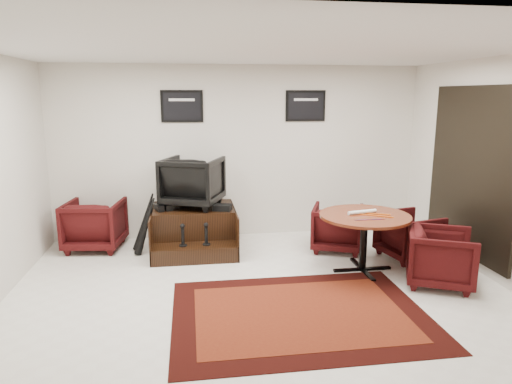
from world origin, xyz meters
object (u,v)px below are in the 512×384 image
Objects in this scene: meeting_table at (365,221)px; table_chair_corner at (441,255)px; shine_podium at (194,230)px; table_chair_back at (337,226)px; table_chair_window at (409,233)px; shine_chair at (193,179)px; armchair_side at (95,222)px.

table_chair_corner is (0.78, -0.58, -0.30)m from meeting_table.
meeting_table reaches higher than table_chair_corner.
meeting_table reaches higher than shine_podium.
table_chair_corner reaches higher than table_chair_back.
shine_podium is 2.59m from meeting_table.
table_chair_window is (3.07, -0.87, 0.08)m from shine_podium.
shine_chair is at bearing 8.46° from table_chair_back.
armchair_side is at bearing 64.02° from table_chair_window.
armchair_side is 4.96m from table_chair_corner.
table_chair_window is (0.84, 0.38, -0.31)m from meeting_table.
table_chair_window is 0.96m from table_chair_corner.
table_chair_back is at bearing -9.84° from shine_podium.
table_chair_corner reaches higher than table_chair_window.
table_chair_corner reaches higher than shine_podium.
table_chair_window is (3.07, -1.01, -0.69)m from shine_chair.
shine_chair is 1.12× the size of table_chair_back.
shine_chair is 2.32m from table_chair_back.
armchair_side is 3.71m from table_chair_back.
shine_podium is 1.72× the size of table_chair_window.
table_chair_back is (3.66, -0.59, -0.04)m from armchair_side.
armchair_side is 0.70× the size of meeting_table.
shine_chair is at bearing 81.79° from table_chair_corner.
table_chair_corner is (4.51, -2.05, -0.03)m from armchair_side.
table_chair_back is at bearing 94.62° from meeting_table.
meeting_table is 1.53× the size of table_chair_corner.
table_chair_window is at bearing 174.11° from armchair_side.
armchair_side is 1.11× the size of table_chair_back.
shine_podium is at bearing 83.63° from table_chair_corner.
meeting_table is at bearing 166.01° from armchair_side.
shine_podium is at bearing 150.72° from meeting_table.
table_chair_window is (0.91, -0.50, -0.01)m from table_chair_back.
table_chair_back is 1.02× the size of table_chair_window.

